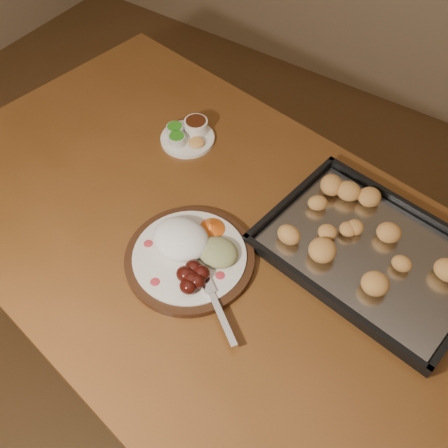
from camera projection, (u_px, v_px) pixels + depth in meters
The scene contains 5 objects.
ground at pixel (130, 404), 1.68m from camera, with size 4.00×4.00×0.00m, color brown.
dining_table at pixel (207, 251), 1.27m from camera, with size 1.62×1.12×0.75m.
dinner_plate at pixel (190, 252), 1.12m from camera, with size 0.35×0.29×0.07m.
condiment_saucer at pixel (188, 134), 1.36m from camera, with size 0.15×0.15×0.05m.
baking_tray at pixel (372, 251), 1.13m from camera, with size 0.52×0.42×0.05m.
Camera 1 is at (0.57, -0.28, 1.69)m, focal length 40.00 mm.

